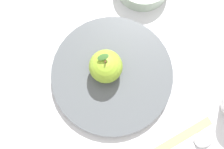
{
  "coord_description": "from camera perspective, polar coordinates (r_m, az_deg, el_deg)",
  "views": [
    {
      "loc": [
        -0.09,
        0.08,
        0.7
      ],
      "look_at": [
        0.03,
        0.02,
        0.02
      ],
      "focal_mm": 52.03,
      "sensor_mm": 36.0,
      "label": 1
    }
  ],
  "objects": [
    {
      "name": "spoon",
      "position": [
        0.72,
        14.84,
        -11.58
      ],
      "size": [
        0.04,
        0.17,
        0.01
      ],
      "color": "silver",
      "rests_on": "ground_plane"
    },
    {
      "name": "apple",
      "position": [
        0.66,
        -1.1,
        1.43
      ],
      "size": [
        0.07,
        0.07,
        0.08
      ],
      "color": "#8CB22D",
      "rests_on": "dinner_plate"
    },
    {
      "name": "dinner_plate",
      "position": [
        0.7,
        0.0,
        -0.14
      ],
      "size": [
        0.26,
        0.26,
        0.02
      ],
      "color": "#4C5156",
      "rests_on": "ground_plane"
    },
    {
      "name": "ground_plane",
      "position": [
        0.71,
        2.57,
        -2.14
      ],
      "size": [
        2.4,
        2.4,
        0.0
      ],
      "primitive_type": "plane",
      "color": "silver"
    }
  ]
}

